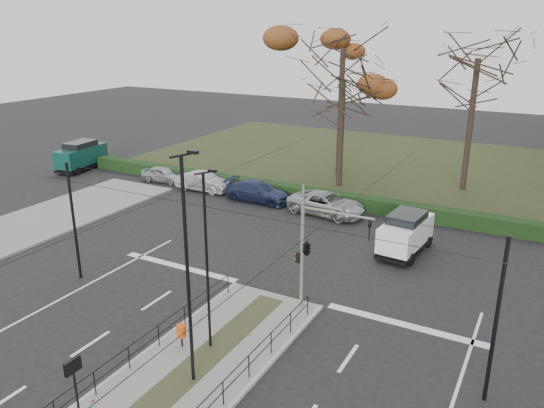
{
  "coord_description": "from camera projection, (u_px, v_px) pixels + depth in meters",
  "views": [
    {
      "loc": [
        10.39,
        -14.57,
        12.07
      ],
      "look_at": [
        -1.94,
        8.1,
        3.35
      ],
      "focal_mm": 35.0,
      "sensor_mm": 36.0,
      "label": 1
    }
  ],
  "objects": [
    {
      "name": "traffic_light",
      "position": [
        308.0,
        247.0,
        22.64
      ],
      "size": [
        3.45,
        1.96,
        5.08
      ],
      "color": "slate",
      "rests_on": "median_island"
    },
    {
      "name": "info_panel",
      "position": [
        74.0,
        373.0,
        16.23
      ],
      "size": [
        0.13,
        0.6,
        2.31
      ],
      "color": "black",
      "rests_on": "median_island"
    },
    {
      "name": "rust_tree",
      "position": [
        343.0,
        48.0,
        41.58
      ],
      "size": [
        8.75,
        8.75,
        13.51
      ],
      "color": "black",
      "rests_on": "park"
    },
    {
      "name": "parked_car_fourth",
      "position": [
        326.0,
        204.0,
        35.45
      ],
      "size": [
        5.52,
        2.98,
        1.47
      ],
      "primitive_type": "imported",
      "rotation": [
        0.0,
        0.0,
        1.47
      ],
      "color": "#A2A5AA",
      "rests_on": "ground"
    },
    {
      "name": "litter_bin",
      "position": [
        181.0,
        331.0,
        20.56
      ],
      "size": [
        0.36,
        0.36,
        0.93
      ],
      "color": "black",
      "rests_on": "median_island"
    },
    {
      "name": "hedge",
      "position": [
        292.0,
        192.0,
        38.73
      ],
      "size": [
        38.0,
        1.0,
        1.0
      ],
      "primitive_type": "cube",
      "color": "black",
      "rests_on": "ground"
    },
    {
      "name": "green_van",
      "position": [
        81.0,
        155.0,
        46.35
      ],
      "size": [
        2.47,
        5.15,
        2.5
      ],
      "color": "#0C3832",
      "rests_on": "ground"
    },
    {
      "name": "catenary",
      "position": [
        237.0,
        256.0,
        20.95
      ],
      "size": [
        20.0,
        34.0,
        6.0
      ],
      "color": "black",
      "rests_on": "ground"
    },
    {
      "name": "park",
      "position": [
        355.0,
        159.0,
        50.03
      ],
      "size": [
        38.0,
        26.0,
        0.1
      ],
      "primitive_type": "cube",
      "color": "#232D16",
      "rests_on": "ground"
    },
    {
      "name": "bare_tree_near",
      "position": [
        343.0,
        88.0,
        39.37
      ],
      "size": [
        6.85,
        6.85,
        10.8
      ],
      "color": "black",
      "rests_on": "park"
    },
    {
      "name": "median_railing",
      "position": [
        173.0,
        365.0,
        18.22
      ],
      "size": [
        4.14,
        13.24,
        0.92
      ],
      "color": "black",
      "rests_on": "median_island"
    },
    {
      "name": "parked_car_first",
      "position": [
        163.0,
        174.0,
        42.86
      ],
      "size": [
        3.76,
        1.75,
        1.25
      ],
      "primitive_type": "imported",
      "rotation": [
        0.0,
        0.0,
        1.65
      ],
      "color": "#A2A5AA",
      "rests_on": "ground"
    },
    {
      "name": "median_island",
      "position": [
        176.0,
        386.0,
        18.59
      ],
      "size": [
        4.4,
        15.0,
        0.14
      ],
      "primitive_type": "cube",
      "color": "slate",
      "rests_on": "ground"
    },
    {
      "name": "streetlamp_median_far",
      "position": [
        207.0,
        261.0,
        19.6
      ],
      "size": [
        0.6,
        0.12,
        7.2
      ],
      "color": "black",
      "rests_on": "median_island"
    },
    {
      "name": "parked_car_third",
      "position": [
        258.0,
        191.0,
        38.13
      ],
      "size": [
        4.99,
        2.07,
        1.44
      ],
      "primitive_type": "imported",
      "rotation": [
        0.0,
        0.0,
        1.56
      ],
      "color": "#1E2646",
      "rests_on": "ground"
    },
    {
      "name": "white_van",
      "position": [
        406.0,
        232.0,
        29.28
      ],
      "size": [
        2.32,
        4.47,
        2.33
      ],
      "color": "white",
      "rests_on": "ground"
    },
    {
      "name": "streetlamp_median_near",
      "position": [
        188.0,
        271.0,
        17.45
      ],
      "size": [
        0.7,
        0.14,
        8.36
      ],
      "color": "black",
      "rests_on": "median_island"
    },
    {
      "name": "bare_tree_center",
      "position": [
        477.0,
        69.0,
        37.97
      ],
      "size": [
        6.91,
        6.91,
        12.94
      ],
      "color": "black",
      "rests_on": "park"
    },
    {
      "name": "parked_car_second",
      "position": [
        203.0,
        182.0,
        40.51
      ],
      "size": [
        4.38,
        1.63,
        1.43
      ],
      "primitive_type": "imported",
      "rotation": [
        0.0,
        0.0,
        1.6
      ],
      "color": "#A2A5AA",
      "rests_on": "ground"
    },
    {
      "name": "ground",
      "position": [
        217.0,
        351.0,
        20.7
      ],
      "size": [
        140.0,
        140.0,
        0.0
      ],
      "primitive_type": "plane",
      "color": "black",
      "rests_on": "ground"
    }
  ]
}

